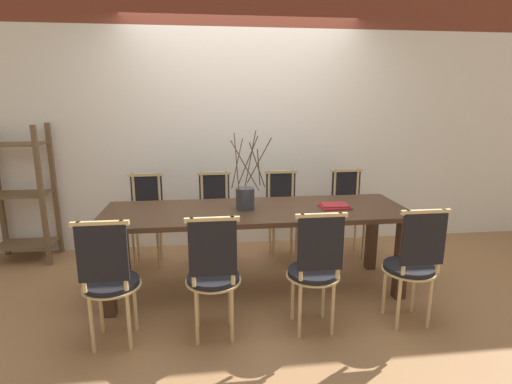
% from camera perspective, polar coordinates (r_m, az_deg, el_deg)
% --- Properties ---
extents(ground_plane, '(16.00, 16.00, 0.00)m').
position_cam_1_polar(ground_plane, '(3.66, 0.00, -13.63)').
color(ground_plane, '#9E7047').
extents(wall_rear, '(12.00, 0.06, 3.20)m').
position_cam_1_polar(wall_rear, '(4.49, -1.95, 12.49)').
color(wall_rear, white).
rests_on(wall_rear, ground_plane).
extents(dining_table, '(2.58, 0.82, 0.74)m').
position_cam_1_polar(dining_table, '(3.42, 0.00, -4.04)').
color(dining_table, '#422B1C').
rests_on(dining_table, ground_plane).
extents(chair_near_leftend, '(0.39, 0.39, 0.92)m').
position_cam_1_polar(chair_near_leftend, '(2.87, -20.23, -11.43)').
color(chair_near_leftend, black).
rests_on(chair_near_leftend, ground_plane).
extents(chair_near_left, '(0.39, 0.39, 0.92)m').
position_cam_1_polar(chair_near_left, '(2.79, -6.13, -11.35)').
color(chair_near_left, black).
rests_on(chair_near_left, ground_plane).
extents(chair_near_center, '(0.39, 0.39, 0.92)m').
position_cam_1_polar(chair_near_center, '(2.88, 8.44, -10.58)').
color(chair_near_center, black).
rests_on(chair_near_center, ground_plane).
extents(chair_near_right, '(0.39, 0.39, 0.92)m').
position_cam_1_polar(chair_near_right, '(3.15, 21.50, -9.31)').
color(chair_near_right, black).
rests_on(chair_near_right, ground_plane).
extents(chair_far_leftend, '(0.39, 0.39, 0.92)m').
position_cam_1_polar(chair_far_leftend, '(4.17, -15.37, -3.42)').
color(chair_far_leftend, black).
rests_on(chair_far_leftend, ground_plane).
extents(chair_far_left, '(0.39, 0.39, 0.92)m').
position_cam_1_polar(chair_far_left, '(4.12, -5.86, -3.19)').
color(chair_far_left, black).
rests_on(chair_far_left, ground_plane).
extents(chair_far_center, '(0.39, 0.39, 0.92)m').
position_cam_1_polar(chair_far_center, '(4.19, 3.78, -2.87)').
color(chair_far_center, black).
rests_on(chair_far_center, ground_plane).
extents(chair_far_right, '(0.39, 0.39, 0.92)m').
position_cam_1_polar(chair_far_right, '(4.38, 13.05, -2.49)').
color(chair_far_right, black).
rests_on(chair_far_right, ground_plane).
extents(vase_centerpiece, '(0.35, 0.40, 0.66)m').
position_cam_1_polar(vase_centerpiece, '(3.38, -1.54, -0.67)').
color(vase_centerpiece, '#33383D').
rests_on(vase_centerpiece, dining_table).
extents(book_stack, '(0.26, 0.21, 0.03)m').
position_cam_1_polar(book_stack, '(3.51, 11.19, -1.97)').
color(book_stack, maroon).
rests_on(book_stack, dining_table).
extents(shelving_rack, '(0.60, 0.39, 1.41)m').
position_cam_1_polar(shelving_rack, '(4.71, -30.69, -0.34)').
color(shelving_rack, brown).
rests_on(shelving_rack, ground_plane).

